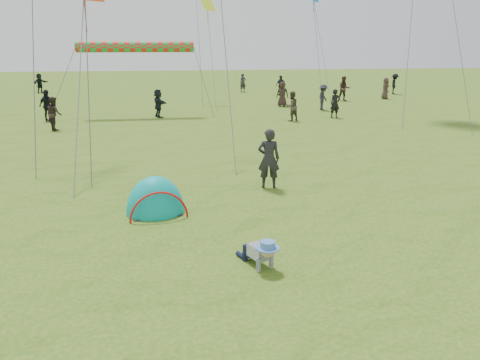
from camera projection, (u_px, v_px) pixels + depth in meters
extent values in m
plane|color=#2D5914|center=(238.00, 258.00, 9.27)|extent=(140.00, 140.00, 0.00)
ellipsoid|color=#00949E|center=(156.00, 213.00, 11.76)|extent=(1.65, 1.44, 1.89)
imported|color=black|center=(269.00, 159.00, 13.58)|extent=(0.70, 0.52, 1.76)
imported|color=#2F2320|center=(54.00, 114.00, 22.87)|extent=(0.90, 0.98, 1.63)
imported|color=#24252D|center=(323.00, 97.00, 29.82)|extent=(1.12, 1.20, 1.62)
imported|color=#402C29|center=(385.00, 88.00, 35.93)|extent=(0.56, 0.82, 1.62)
imported|color=black|center=(158.00, 103.00, 26.95)|extent=(1.00, 1.55, 1.60)
imported|color=#28282E|center=(243.00, 83.00, 41.13)|extent=(0.67, 0.53, 1.61)
imported|color=#463B30|center=(292.00, 106.00, 25.58)|extent=(0.97, 0.89, 1.62)
imported|color=#1B222C|center=(281.00, 85.00, 38.51)|extent=(1.04, 0.71, 1.63)
imported|color=black|center=(395.00, 84.00, 39.44)|extent=(1.08, 1.26, 1.70)
imported|color=#2E1F1D|center=(282.00, 94.00, 31.58)|extent=(0.93, 0.74, 1.67)
imported|color=black|center=(40.00, 83.00, 40.50)|extent=(1.27, 1.55, 1.66)
imported|color=black|center=(335.00, 104.00, 26.70)|extent=(0.65, 0.48, 1.63)
imported|color=#3F2A26|center=(344.00, 89.00, 34.75)|extent=(0.98, 0.82, 1.80)
imported|color=black|center=(47.00, 105.00, 25.56)|extent=(0.89, 1.07, 1.71)
cylinder|color=red|center=(136.00, 47.00, 26.58)|extent=(6.57, 0.64, 0.64)
plane|color=#E6FB25|center=(207.00, 3.00, 32.36)|extent=(1.28, 1.28, 1.05)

